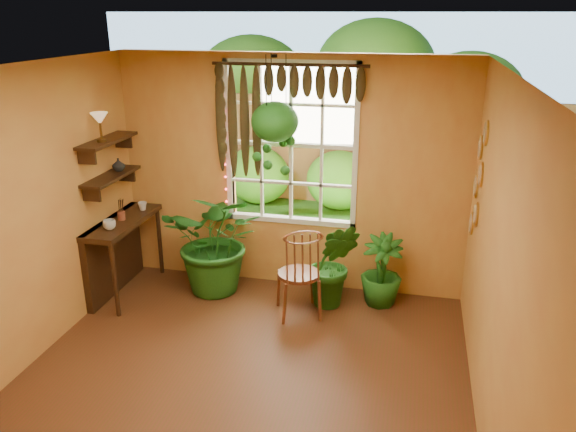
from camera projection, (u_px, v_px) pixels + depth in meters
name	position (u px, v px, depth m)	size (l,w,h in m)	color
floor	(233.00, 398.00, 4.79)	(4.50, 4.50, 0.00)	#582A19
ceiling	(219.00, 74.00, 3.86)	(4.50, 4.50, 0.00)	silver
wall_back	(290.00, 175.00, 6.38)	(4.00, 4.00, 0.00)	gold
wall_left	(2.00, 232.00, 4.74)	(4.50, 4.50, 0.00)	gold
wall_right	(500.00, 279.00, 3.91)	(4.50, 4.50, 0.00)	gold
window	(291.00, 145.00, 6.29)	(1.52, 0.10, 1.86)	white
valance_vine	(281.00, 94.00, 6.00)	(1.70, 0.12, 1.10)	#341C0E
string_lights	(224.00, 139.00, 6.35)	(0.03, 0.03, 1.54)	#FF2633
wall_plates	(478.00, 181.00, 5.48)	(0.04, 0.32, 1.10)	beige
counter_ledge	(117.00, 247.00, 6.46)	(0.40, 1.20, 0.90)	#341C0E
shelf_lower	(111.00, 176.00, 6.17)	(0.25, 0.90, 0.04)	#341C0E
shelf_upper	(107.00, 141.00, 6.03)	(0.25, 0.90, 0.04)	#341C0E
backyard	(356.00, 114.00, 10.59)	(14.00, 10.00, 12.00)	#2C5C1A
windsor_chair	(299.00, 286.00, 5.99)	(0.59, 0.60, 1.20)	maroon
potted_plant_left	(218.00, 240.00, 6.44)	(1.14, 0.99, 1.27)	#184C14
potted_plant_mid	(333.00, 264.00, 6.14)	(0.55, 0.44, 1.00)	#184C14
potted_plant_right	(381.00, 270.00, 6.22)	(0.45, 0.45, 0.81)	#184C14
hanging_basket	(275.00, 127.00, 5.96)	(0.51, 0.51, 1.26)	black
cup_a	(109.00, 225.00, 6.02)	(0.13, 0.13, 0.11)	silver
cup_b	(143.00, 206.00, 6.61)	(0.10, 0.10, 0.10)	beige
brush_jar	(121.00, 210.00, 6.27)	(0.08, 0.08, 0.31)	brown
shelf_vase	(118.00, 165.00, 6.28)	(0.14, 0.14, 0.15)	#B2AD99
tiffany_lamp	(100.00, 120.00, 5.82)	(0.18, 0.18, 0.31)	brown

